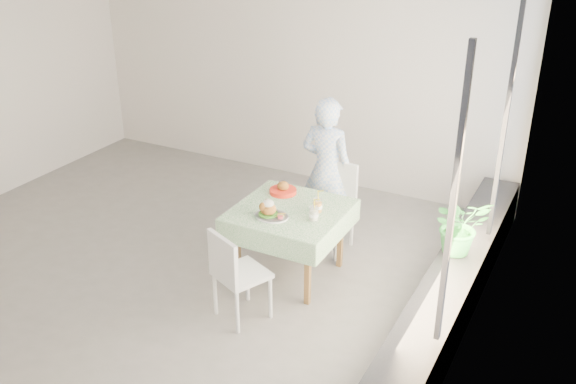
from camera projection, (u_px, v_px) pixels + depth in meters
The scene contains 14 objects.
floor at pixel (186, 253), 6.91m from camera, with size 6.00×6.00×0.00m, color slate.
wall_back at pixel (292, 74), 8.32m from camera, with size 6.00×0.02×2.80m, color silver.
wall_right at pixel (485, 190), 5.05m from camera, with size 0.02×5.00×2.80m, color silver.
window_pane at pixel (485, 159), 4.96m from camera, with size 0.01×4.80×2.18m, color #D1E0F9.
window_ledge at pixel (445, 304), 5.62m from camera, with size 0.40×4.80×0.50m, color black.
cafe_table at pixel (290, 234), 6.34m from camera, with size 1.04×1.04×0.74m.
chair_far at pixel (329, 223), 6.91m from camera, with size 0.48×0.48×0.95m.
chair_near at pixel (241, 291), 5.77m from camera, with size 0.55×0.55×0.89m.
diner at pixel (327, 171), 6.89m from camera, with size 0.60×0.39×1.63m, color #96BAF0.
main_dish at pixel (270, 211), 6.04m from camera, with size 0.34×0.34×0.17m.
juice_cup_orange at pixel (317, 206), 6.14m from camera, with size 0.10×0.10×0.28m.
juice_cup_lemonade at pixel (314, 214), 5.98m from camera, with size 0.09×0.09×0.26m.
second_dish at pixel (283, 190), 6.53m from camera, with size 0.28×0.28×0.13m.
potted_plant at pixel (460, 225), 5.84m from camera, with size 0.50×0.43×0.56m, color #2A7E2B.
Camera 1 is at (3.75, -4.79, 3.52)m, focal length 40.00 mm.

